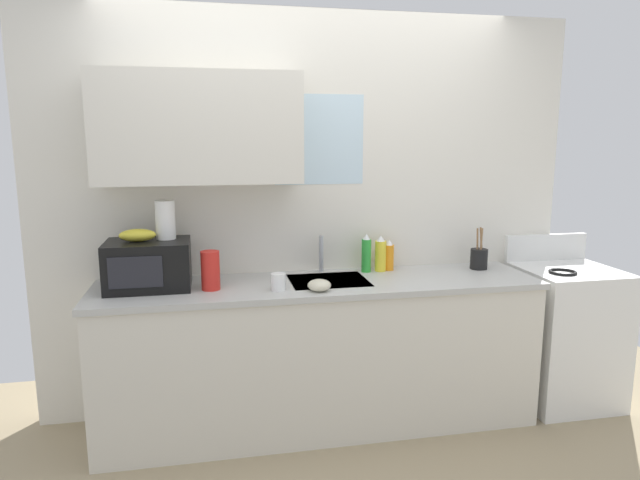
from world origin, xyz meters
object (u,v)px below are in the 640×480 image
(mug_white, at_px, (278,282))
(cereal_canister, at_px, (210,270))
(banana_bunch, at_px, (137,235))
(paper_towel_roll, at_px, (165,220))
(microwave, at_px, (148,265))
(utensil_crock, at_px, (479,258))
(dish_soap_bottle_orange, at_px, (389,256))
(dish_soap_bottle_green, at_px, (366,254))
(dish_soap_bottle_yellow, at_px, (381,254))
(small_bowl, at_px, (319,285))
(stove_range, at_px, (564,334))

(mug_white, bearing_deg, cereal_canister, 166.29)
(banana_bunch, relative_size, paper_towel_roll, 0.91)
(microwave, height_order, paper_towel_roll, paper_towel_roll)
(mug_white, relative_size, utensil_crock, 0.35)
(dish_soap_bottle_orange, distance_m, cereal_canister, 1.15)
(dish_soap_bottle_orange, height_order, utensil_crock, utensil_crock)
(banana_bunch, xyz_separation_m, dish_soap_bottle_orange, (1.51, 0.15, -0.21))
(banana_bunch, relative_size, utensil_crock, 0.74)
(paper_towel_roll, relative_size, dish_soap_bottle_green, 0.91)
(microwave, xyz_separation_m, paper_towel_roll, (0.10, 0.05, 0.24))
(microwave, bearing_deg, banana_bunch, 178.20)
(dish_soap_bottle_green, xyz_separation_m, utensil_crock, (0.74, -0.07, -0.04))
(mug_white, bearing_deg, dish_soap_bottle_yellow, 25.39)
(dish_soap_bottle_green, height_order, mug_white, dish_soap_bottle_green)
(microwave, bearing_deg, dish_soap_bottle_yellow, 5.75)
(dish_soap_bottle_orange, relative_size, mug_white, 2.09)
(dish_soap_bottle_orange, bearing_deg, small_bowl, -142.97)
(dish_soap_bottle_green, xyz_separation_m, dish_soap_bottle_orange, (0.16, 0.02, -0.02))
(dish_soap_bottle_orange, bearing_deg, cereal_canister, -167.29)
(mug_white, xyz_separation_m, utensil_crock, (1.34, 0.26, 0.02))
(dish_soap_bottle_yellow, distance_m, dish_soap_bottle_orange, 0.06)
(paper_towel_roll, xyz_separation_m, dish_soap_bottle_yellow, (1.30, 0.09, -0.27))
(paper_towel_roll, bearing_deg, dish_soap_bottle_green, 4.09)
(small_bowl, bearing_deg, dish_soap_bottle_orange, 37.03)
(dish_soap_bottle_green, distance_m, dish_soap_bottle_yellow, 0.10)
(mug_white, height_order, utensil_crock, utensil_crock)
(stove_range, height_order, utensil_crock, utensil_crock)
(stove_range, bearing_deg, dish_soap_bottle_green, 172.09)
(paper_towel_roll, distance_m, mug_white, 0.73)
(banana_bunch, distance_m, dish_soap_bottle_yellow, 1.47)
(dish_soap_bottle_green, bearing_deg, banana_bunch, -174.27)
(utensil_crock, bearing_deg, small_bowl, -164.03)
(paper_towel_roll, distance_m, small_bowl, 0.95)
(dish_soap_bottle_yellow, distance_m, small_bowl, 0.62)
(microwave, height_order, banana_bunch, banana_bunch)
(dish_soap_bottle_green, xyz_separation_m, small_bowl, (-0.38, -0.39, -0.08))
(dish_soap_bottle_yellow, relative_size, utensil_crock, 0.84)
(cereal_canister, bearing_deg, mug_white, -13.71)
(microwave, height_order, dish_soap_bottle_yellow, microwave)
(stove_range, bearing_deg, dish_soap_bottle_orange, 170.23)
(small_bowl, bearing_deg, mug_white, 164.74)
(microwave, bearing_deg, utensil_crock, 2.00)
(dish_soap_bottle_green, distance_m, cereal_canister, 1.00)
(paper_towel_roll, xyz_separation_m, cereal_canister, (0.24, -0.15, -0.27))
(stove_range, bearing_deg, banana_bunch, 179.00)
(microwave, relative_size, dish_soap_bottle_green, 1.89)
(dish_soap_bottle_green, relative_size, cereal_canister, 1.11)
(stove_range, xyz_separation_m, dish_soap_bottle_yellow, (-1.22, 0.19, 0.55))
(microwave, xyz_separation_m, dish_soap_bottle_green, (1.31, 0.14, -0.02))
(paper_towel_roll, distance_m, utensil_crock, 1.97)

